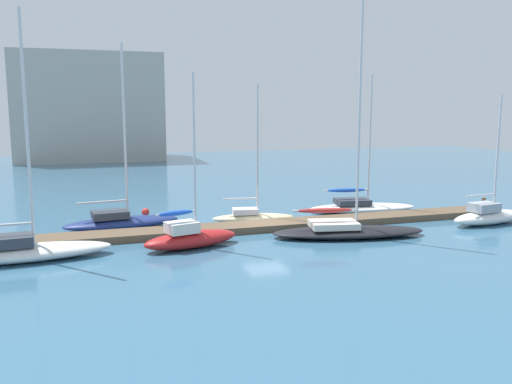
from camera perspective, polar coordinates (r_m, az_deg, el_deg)
name	(u,v)px	position (r m, az deg, el deg)	size (l,w,h in m)	color
ground_plane	(266,229)	(32.79, 1.08, -3.97)	(120.00, 120.00, 0.00)	#386684
dock_pier	(266,226)	(32.75, 1.08, -3.61)	(31.47, 2.06, 0.41)	brown
dock_piling_far_end	(483,207)	(39.62, 23.00, -1.49)	(0.28, 0.28, 1.30)	brown
sailboat_0	(23,250)	(28.22, -23.50, -5.64)	(8.20, 2.81, 11.84)	white
sailboat_1	(121,220)	(33.92, -14.18, -2.92)	(7.22, 2.94, 11.10)	navy
sailboat_2	(190,236)	(28.55, -7.04, -4.68)	(5.51, 2.96, 9.10)	#B21E1E
sailboat_3	(252,215)	(34.73, -0.38, -2.48)	(5.53, 2.35, 8.78)	beige
sailboat_4	(346,228)	(31.17, 9.59, -3.79)	(9.19, 4.36, 14.64)	black
sailboat_5	(361,206)	(38.91, 11.09, -1.42)	(8.06, 3.50, 9.56)	white
sailboat_6	(489,215)	(37.26, 23.53, -2.27)	(6.14, 2.55, 8.13)	white
mooring_buoy_red	(145,212)	(37.57, -11.67, -2.10)	(0.52, 0.52, 0.52)	red
harbor_building_distant	(89,108)	(81.72, -17.29, 8.55)	(19.84, 13.42, 14.89)	#ADA89E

